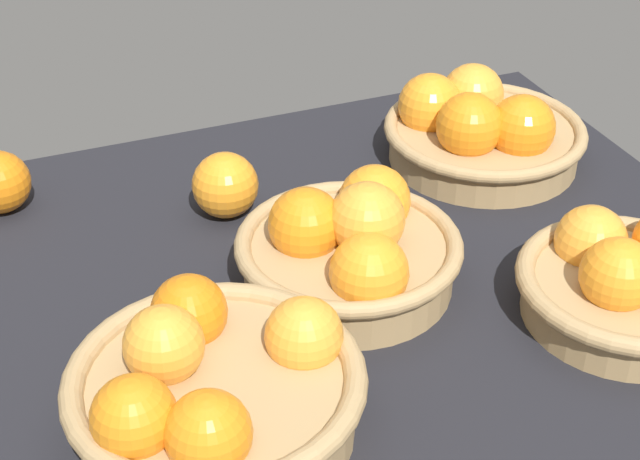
% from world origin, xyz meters
% --- Properties ---
extents(market_tray, '(0.84, 0.72, 0.03)m').
position_xyz_m(market_tray, '(0.00, 0.00, 0.01)').
color(market_tray, black).
rests_on(market_tray, ground).
extents(basket_near_left, '(0.25, 0.25, 0.11)m').
position_xyz_m(basket_near_left, '(-0.23, -0.15, 0.07)').
color(basket_near_left, tan).
rests_on(basket_near_left, market_tray).
extents(basket_far_left, '(0.22, 0.22, 0.10)m').
position_xyz_m(basket_far_left, '(-0.22, 0.17, 0.07)').
color(basket_far_left, tan).
rests_on(basket_far_left, market_tray).
extents(basket_far_right, '(0.25, 0.25, 0.12)m').
position_xyz_m(basket_far_right, '(0.20, 0.17, 0.08)').
color(basket_far_right, tan).
rests_on(basket_far_right, market_tray).
extents(basket_center, '(0.23, 0.23, 0.12)m').
position_xyz_m(basket_center, '(0.02, 0.02, 0.07)').
color(basket_center, tan).
rests_on(basket_center, market_tray).
extents(loose_orange_front_gap, '(0.08, 0.08, 0.08)m').
position_xyz_m(loose_orange_front_gap, '(0.09, -0.15, 0.07)').
color(loose_orange_front_gap, orange).
rests_on(loose_orange_front_gap, market_tray).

